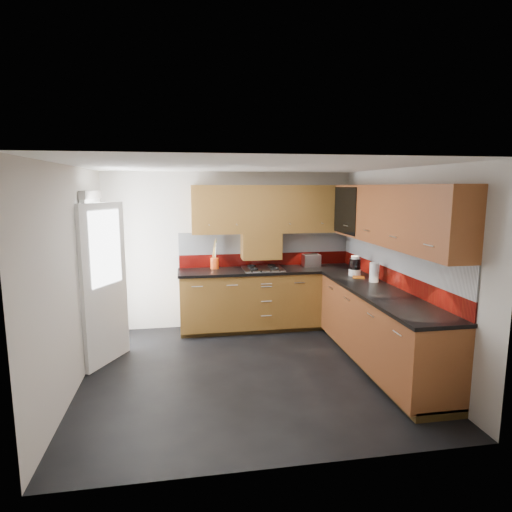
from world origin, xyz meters
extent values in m
cube|color=black|center=(0.00, 0.00, -0.01)|extent=(4.00, 3.80, 0.02)
cube|color=white|center=(0.00, 0.00, 2.45)|extent=(4.00, 3.80, 0.10)
cube|color=beige|center=(0.00, 1.84, 1.20)|extent=(4.00, 0.08, 2.64)
cube|color=beige|center=(0.00, -1.84, 1.20)|extent=(4.00, 0.08, 2.64)
cube|color=beige|center=(-1.94, 0.00, 1.20)|extent=(0.08, 3.80, 2.64)
cube|color=beige|center=(1.94, 0.00, 1.20)|extent=(0.08, 3.80, 2.64)
cube|color=brown|center=(0.55, 1.50, 0.48)|extent=(2.70, 0.60, 0.95)
cube|color=brown|center=(1.60, -0.10, 0.48)|extent=(0.60, 2.60, 0.95)
cube|color=#3C2A11|center=(0.55, 1.53, 0.05)|extent=(2.70, 0.54, 0.10)
cube|color=#3C2A11|center=(1.63, -0.10, 0.05)|extent=(0.54, 2.60, 0.10)
cube|color=black|center=(0.54, 1.49, 0.92)|extent=(2.72, 0.62, 0.04)
cube|color=black|center=(1.59, -0.12, 0.92)|extent=(0.62, 2.60, 0.04)
cube|color=maroon|center=(0.55, 1.79, 1.04)|extent=(2.70, 0.02, 0.20)
cube|color=silver|center=(0.55, 1.79, 1.31)|extent=(2.70, 0.02, 0.34)
cube|color=maroon|center=(1.89, 0.20, 1.04)|extent=(0.02, 3.20, 0.20)
cube|color=silver|center=(1.89, 0.20, 1.31)|extent=(0.02, 3.20, 0.34)
cube|color=brown|center=(0.65, 1.64, 1.84)|extent=(2.50, 0.33, 0.72)
cube|color=brown|center=(1.73, 0.04, 1.84)|extent=(0.33, 2.87, 0.72)
cube|color=silver|center=(0.50, 1.46, 1.63)|extent=(1.80, 0.01, 0.16)
cube|color=silver|center=(1.56, 0.00, 1.63)|extent=(0.01, 2.00, 0.16)
cube|color=brown|center=(0.45, 1.64, 1.28)|extent=(0.60, 0.33, 0.40)
cube|color=black|center=(1.56, 1.07, 1.84)|extent=(0.01, 0.80, 0.66)
cube|color=#FFD18C|center=(1.87, 1.07, 1.84)|extent=(0.01, 0.76, 0.64)
cube|color=black|center=(1.73, 1.07, 1.86)|extent=(0.29, 0.76, 0.01)
cylinder|color=black|center=(1.73, 0.82, 1.96)|extent=(0.07, 0.07, 0.16)
cylinder|color=black|center=(1.73, 0.97, 1.96)|extent=(0.07, 0.07, 0.16)
cylinder|color=white|center=(1.73, 1.12, 1.96)|extent=(0.07, 0.07, 0.16)
cylinder|color=black|center=(1.73, 1.27, 1.96)|extent=(0.07, 0.07, 0.16)
cube|color=white|center=(-1.86, 0.90, 1.02)|extent=(0.06, 0.95, 2.04)
cube|color=white|center=(-1.68, 0.55, 1.00)|extent=(0.42, 0.73, 1.98)
cube|color=white|center=(-1.65, 0.55, 1.45)|extent=(0.28, 0.50, 0.90)
cube|color=silver|center=(0.45, 1.48, 0.95)|extent=(0.60, 0.52, 0.02)
torus|color=black|center=(0.29, 1.36, 0.98)|extent=(0.13, 0.13, 0.02)
torus|color=black|center=(0.61, 1.36, 0.98)|extent=(0.13, 0.13, 0.02)
torus|color=black|center=(0.29, 1.60, 0.98)|extent=(0.13, 0.13, 0.02)
torus|color=black|center=(0.61, 1.60, 0.98)|extent=(0.13, 0.13, 0.02)
cube|color=black|center=(0.45, 1.23, 0.96)|extent=(0.46, 0.04, 0.02)
cylinder|color=#C74112|center=(-0.26, 1.66, 1.02)|extent=(0.13, 0.13, 0.16)
cylinder|color=olive|center=(-0.26, 1.68, 1.22)|extent=(0.06, 0.03, 0.32)
cylinder|color=olive|center=(-0.25, 1.68, 1.21)|extent=(0.04, 0.05, 0.30)
cylinder|color=olive|center=(-0.26, 1.68, 1.23)|extent=(0.07, 0.02, 0.35)
cylinder|color=olive|center=(-0.24, 1.67, 1.20)|extent=(0.03, 0.05, 0.28)
cylinder|color=olive|center=(-0.28, 1.68, 1.22)|extent=(0.05, 0.04, 0.31)
cube|color=silver|center=(1.25, 1.61, 1.03)|extent=(0.28, 0.18, 0.19)
cube|color=black|center=(1.25, 1.61, 1.13)|extent=(0.21, 0.03, 0.01)
cube|color=black|center=(1.25, 1.65, 1.13)|extent=(0.21, 0.03, 0.01)
cylinder|color=white|center=(1.64, 0.82, 0.99)|extent=(0.17, 0.17, 0.09)
cylinder|color=black|center=(1.64, 0.82, 1.11)|extent=(0.16, 0.16, 0.15)
cylinder|color=white|center=(1.64, 0.82, 1.20)|extent=(0.11, 0.11, 0.04)
cylinder|color=white|center=(1.73, 0.39, 1.07)|extent=(0.15, 0.15, 0.26)
cube|color=orange|center=(1.63, 0.66, 0.95)|extent=(0.19, 0.18, 0.02)
camera|label=1|loc=(-0.71, -4.76, 2.17)|focal=30.00mm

